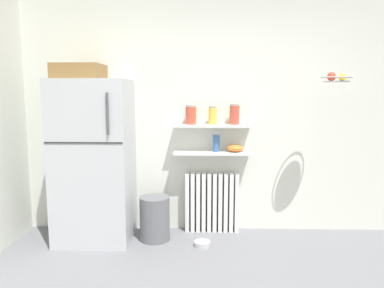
{
  "coord_description": "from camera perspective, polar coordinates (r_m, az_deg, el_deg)",
  "views": [
    {
      "loc": [
        -0.2,
        -2.17,
        1.59
      ],
      "look_at": [
        -0.3,
        1.6,
        1.05
      ],
      "focal_mm": 34.88,
      "sensor_mm": 36.0,
      "label": 1
    }
  ],
  "objects": [
    {
      "name": "storage_jar_0",
      "position": [
        4.07,
        -0.18,
        4.47
      ],
      "size": [
        0.12,
        0.12,
        0.21
      ],
      "color": "#C64C38",
      "rests_on": "wall_shelf_upper"
    },
    {
      "name": "storage_jar_2",
      "position": [
        4.08,
        6.52,
        4.52
      ],
      "size": [
        0.11,
        0.11,
        0.22
      ],
      "color": "#C64C38",
      "rests_on": "wall_shelf_upper"
    },
    {
      "name": "storage_jar_1",
      "position": [
        4.07,
        3.17,
        4.38
      ],
      "size": [
        0.09,
        0.09,
        0.2
      ],
      "color": "yellow",
      "rests_on": "wall_shelf_upper"
    },
    {
      "name": "hanging_fruit_basket",
      "position": [
        3.9,
        21.2,
        9.4
      ],
      "size": [
        0.3,
        0.3,
        0.09
      ],
      "color": "#B2B2B7"
    },
    {
      "name": "shelf_bowl",
      "position": [
        4.12,
        6.58,
        -0.63
      ],
      "size": [
        0.18,
        0.18,
        0.08
      ],
      "primitive_type": "ellipsoid",
      "color": "orange",
      "rests_on": "wall_shelf_lower"
    },
    {
      "name": "radiator",
      "position": [
        4.28,
        3.06,
        -8.92
      ],
      "size": [
        0.6,
        0.12,
        0.67
      ],
      "color": "white",
      "rests_on": "ground_plane"
    },
    {
      "name": "wall_shelf_upper",
      "position": [
        4.08,
        3.16,
        2.83
      ],
      "size": [
        0.85,
        0.22,
        0.02
      ],
      "primitive_type": "cube",
      "color": "white"
    },
    {
      "name": "vase",
      "position": [
        4.1,
        3.73,
        0.11
      ],
      "size": [
        0.07,
        0.07,
        0.19
      ],
      "primitive_type": "cylinder",
      "color": "#38609E",
      "rests_on": "wall_shelf_lower"
    },
    {
      "name": "trash_bin",
      "position": [
        4.08,
        -5.71,
        -11.26
      ],
      "size": [
        0.32,
        0.32,
        0.47
      ],
      "primitive_type": "cylinder",
      "color": "slate",
      "rests_on": "ground_plane"
    },
    {
      "name": "pet_food_bowl",
      "position": [
        3.98,
        1.58,
        -15.0
      ],
      "size": [
        0.17,
        0.17,
        0.05
      ],
      "primitive_type": "cylinder",
      "color": "#B7B7BC",
      "rests_on": "ground_plane"
    },
    {
      "name": "wall_shelf_lower",
      "position": [
        4.12,
        3.13,
        -1.35
      ],
      "size": [
        0.85,
        0.22,
        0.02
      ],
      "primitive_type": "cube",
      "color": "white"
    },
    {
      "name": "back_wall",
      "position": [
        4.23,
        4.27,
        4.2
      ],
      "size": [
        7.04,
        0.1,
        2.6
      ],
      "primitive_type": "cube",
      "color": "silver",
      "rests_on": "ground_plane"
    },
    {
      "name": "refrigerator",
      "position": [
        4.07,
        -14.81,
        -2.07
      ],
      "size": [
        0.78,
        0.69,
        1.86
      ],
      "color": "#B7BABF",
      "rests_on": "ground_plane"
    }
  ]
}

